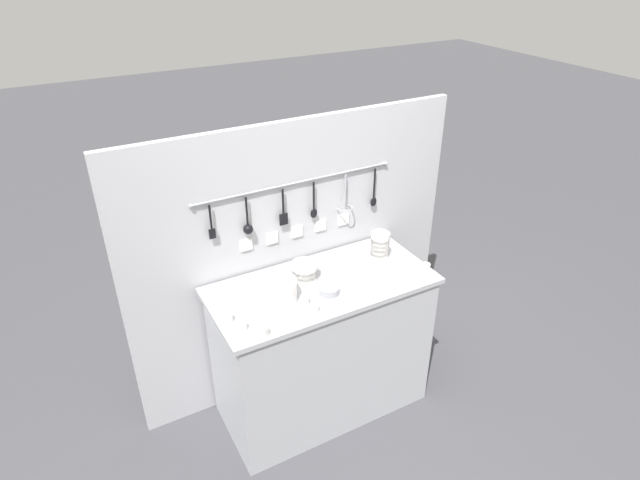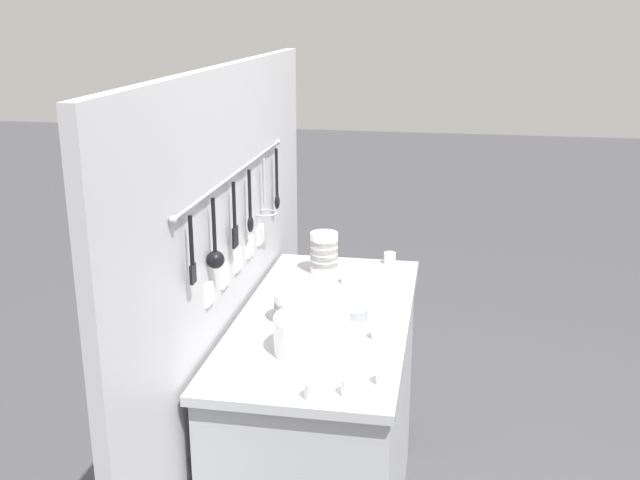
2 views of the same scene
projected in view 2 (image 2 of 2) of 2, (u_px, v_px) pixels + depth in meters
The scene contains 13 objects.
counter at pixel (324, 432), 2.75m from camera, with size 1.28×0.59×0.94m.
back_wall at pixel (234, 319), 2.68m from camera, with size 2.08×0.11×1.79m.
bowl_stack_back_corner at pixel (324, 253), 3.01m from camera, with size 0.11×0.11×0.17m.
bowl_stack_nested_right at pixel (296, 307), 2.55m from camera, with size 0.15×0.15×0.10m.
plate_stack at pixel (312, 334), 2.32m from camera, with size 0.24×0.24×0.12m.
steel_mixing_bowl at pixel (352, 313), 2.58m from camera, with size 0.11×0.11×0.04m.
cup_edge_far at pixel (353, 331), 2.43m from camera, with size 0.05×0.05×0.05m.
cup_beside_plates at pixel (348, 277), 2.91m from camera, with size 0.05×0.05×0.05m.
cup_front_left at pixel (384, 376), 2.13m from camera, with size 0.05×0.05×0.05m.
cup_front_right at pixel (349, 387), 2.07m from camera, with size 0.05×0.05×0.05m.
cup_back_right at pixel (390, 258), 3.13m from camera, with size 0.05×0.05×0.05m.
cup_back_left at pixel (313, 390), 2.05m from camera, with size 0.05×0.05×0.05m.
cup_centre at pixel (379, 332), 2.42m from camera, with size 0.05×0.05×0.05m.
Camera 2 is at (-2.39, -0.41, 1.96)m, focal length 42.00 mm.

